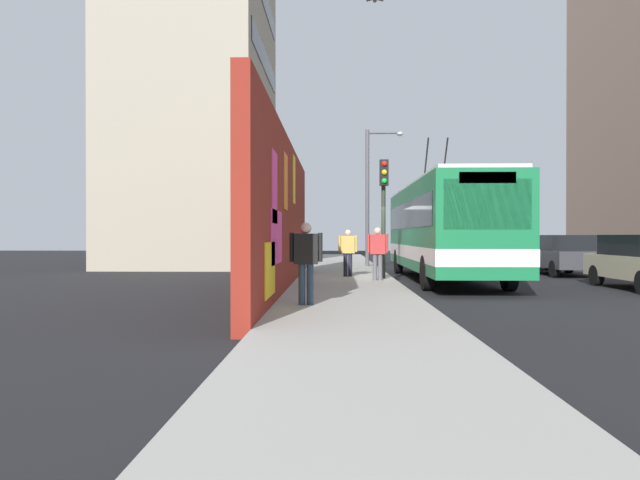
% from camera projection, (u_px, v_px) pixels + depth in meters
% --- Properties ---
extents(ground_plane, '(80.00, 80.00, 0.00)m').
position_uv_depth(ground_plane, '(392.00, 281.00, 19.48)').
color(ground_plane, black).
extents(sidewalk_slab, '(48.00, 3.20, 0.15)m').
position_uv_depth(sidewalk_slab, '(345.00, 279.00, 19.52)').
color(sidewalk_slab, '#9E9B93').
rests_on(sidewalk_slab, ground_plane).
extents(graffiti_wall, '(15.26, 0.32, 4.21)m').
position_uv_depth(graffiti_wall, '(285.00, 216.00, 16.16)').
color(graffiti_wall, maroon).
rests_on(graffiti_wall, ground_plane).
extents(building_far_left, '(11.23, 7.11, 19.92)m').
position_uv_depth(building_far_left, '(198.00, 77.00, 30.34)').
color(building_far_left, '#9E937F').
rests_on(building_far_left, ground_plane).
extents(city_bus, '(11.53, 2.57, 5.13)m').
position_uv_depth(city_bus, '(443.00, 227.00, 19.83)').
color(city_bus, '#19723F').
rests_on(city_bus, ground_plane).
extents(parked_car_dark_gray, '(4.21, 1.84, 1.58)m').
position_uv_depth(parked_car_dark_gray, '(562.00, 254.00, 22.66)').
color(parked_car_dark_gray, '#38383D').
rests_on(parked_car_dark_gray, ground_plane).
extents(parked_car_black, '(4.69, 1.85, 1.58)m').
position_uv_depth(parked_car_black, '(519.00, 251.00, 27.87)').
color(parked_car_black, black).
rests_on(parked_car_black, ground_plane).
extents(pedestrian_at_curb, '(0.22, 0.67, 1.66)m').
position_uv_depth(pedestrian_at_curb, '(378.00, 249.00, 18.09)').
color(pedestrian_at_curb, '#595960').
rests_on(pedestrian_at_curb, sidewalk_slab).
extents(pedestrian_midblock, '(0.22, 0.65, 1.61)m').
position_uv_depth(pedestrian_midblock, '(348.00, 249.00, 19.79)').
color(pedestrian_midblock, '#1E1E2D').
rests_on(pedestrian_midblock, sidewalk_slab).
extents(pedestrian_near_wall, '(0.22, 0.67, 1.67)m').
position_uv_depth(pedestrian_near_wall, '(306.00, 256.00, 11.64)').
color(pedestrian_near_wall, '#2D3F59').
rests_on(pedestrian_near_wall, sidewalk_slab).
extents(traffic_light, '(0.49, 0.28, 3.90)m').
position_uv_depth(traffic_light, '(384.00, 198.00, 18.78)').
color(traffic_light, '#2D382D').
rests_on(traffic_light, sidewalk_slab).
extents(street_lamp, '(0.44, 1.73, 6.30)m').
position_uv_depth(street_lamp, '(372.00, 187.00, 26.55)').
color(street_lamp, '#4C4C51').
rests_on(street_lamp, sidewalk_slab).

